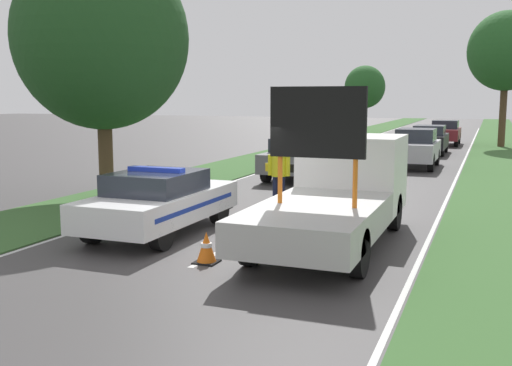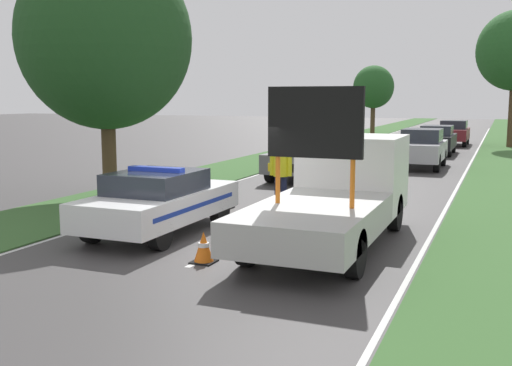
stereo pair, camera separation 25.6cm
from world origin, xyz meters
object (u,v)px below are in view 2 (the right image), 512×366
at_px(road_barrier, 315,172).
at_px(queued_car_sedan_silver, 422,148).
at_px(queued_car_suv_grey, 301,157).
at_px(work_truck, 339,190).
at_px(queued_car_sedan_black, 437,139).
at_px(roadside_tree_near_left, 374,87).
at_px(police_officer, 281,170).
at_px(roadside_tree_near_right, 105,39).
at_px(police_car, 160,200).
at_px(pedestrian_civilian, 327,170).
at_px(traffic_cone_near_police, 226,199).
at_px(traffic_cone_centre_front, 204,247).
at_px(queued_car_wagon_maroon, 454,132).

xyz_separation_m(road_barrier, queued_car_sedan_silver, (1.74, 10.20, -0.04)).
relative_size(road_barrier, queued_car_suv_grey, 0.68).
xyz_separation_m(work_truck, queued_car_sedan_black, (-0.11, 21.24, -0.27)).
distance_m(work_truck, roadside_tree_near_left, 39.21).
bearing_deg(police_officer, queued_car_sedan_silver, -103.68).
height_order(queued_car_sedan_black, roadside_tree_near_right, roadside_tree_near_right).
bearing_deg(police_officer, queued_car_suv_grey, -78.89).
xyz_separation_m(police_car, roadside_tree_near_left, (-3.23, 39.39, 3.17)).
bearing_deg(pedestrian_civilian, road_barrier, 145.82).
bearing_deg(work_truck, traffic_cone_near_police, -31.09).
height_order(police_car, police_officer, police_officer).
bearing_deg(queued_car_sedan_black, queued_car_suv_grey, 73.27).
relative_size(traffic_cone_centre_front, roadside_tree_near_left, 0.10).
relative_size(traffic_cone_centre_front, roadside_tree_near_right, 0.08).
bearing_deg(roadside_tree_near_left, road_barrier, -81.13).
xyz_separation_m(work_truck, pedestrian_civilian, (-1.26, 3.53, -0.02)).
relative_size(traffic_cone_near_police, queued_car_sedan_black, 0.12).
relative_size(work_truck, queued_car_sedan_black, 1.48).
relative_size(police_officer, traffic_cone_centre_front, 3.04).
xyz_separation_m(queued_car_wagon_maroon, roadside_tree_near_left, (-7.38, 10.44, 3.08)).
height_order(queued_car_suv_grey, queued_car_sedan_silver, queued_car_sedan_silver).
distance_m(queued_car_sedan_silver, queued_car_wagon_maroon, 13.71).
distance_m(traffic_cone_centre_front, queued_car_suv_grey, 11.95).
xyz_separation_m(police_officer, queued_car_wagon_maroon, (2.66, 25.04, -0.24)).
bearing_deg(police_car, police_officer, 72.24).
xyz_separation_m(road_barrier, pedestrian_civilian, (0.51, -0.57, 0.13)).
bearing_deg(traffic_cone_near_police, queued_car_sedan_black, 78.90).
bearing_deg(roadside_tree_near_right, queued_car_sedan_silver, 56.28).
distance_m(work_truck, queued_car_wagon_maroon, 28.01).
xyz_separation_m(queued_car_suv_grey, queued_car_sedan_black, (3.68, 12.25, -0.01)).
height_order(road_barrier, traffic_cone_centre_front, road_barrier).
height_order(road_barrier, pedestrian_civilian, pedestrian_civilian).
relative_size(police_car, work_truck, 0.72).
relative_size(police_officer, roadside_tree_near_right, 0.24).
xyz_separation_m(pedestrian_civilian, traffic_cone_centre_front, (-0.56, -6.32, -0.76)).
bearing_deg(queued_car_suv_grey, police_car, 89.38).
bearing_deg(work_truck, queued_car_suv_grey, -66.25).
distance_m(work_truck, traffic_cone_centre_front, 3.42).
bearing_deg(roadside_tree_near_right, roadside_tree_near_left, 88.88).
relative_size(pedestrian_civilian, queued_car_suv_grey, 0.42).
distance_m(pedestrian_civilian, queued_car_suv_grey, 6.02).
xyz_separation_m(road_barrier, roadside_tree_near_left, (-5.36, 34.36, 2.99)).
bearing_deg(police_car, work_truck, 16.67).
bearing_deg(road_barrier, roadside_tree_near_right, -167.95).
bearing_deg(traffic_cone_near_police, queued_car_suv_grey, 89.84).
xyz_separation_m(police_officer, traffic_cone_centre_front, (0.59, -5.76, -0.78)).
bearing_deg(queued_car_wagon_maroon, traffic_cone_near_police, 81.01).
distance_m(pedestrian_civilian, traffic_cone_near_police, 2.91).
relative_size(police_car, traffic_cone_near_police, 8.75).
bearing_deg(traffic_cone_near_police, roadside_tree_near_left, 95.26).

